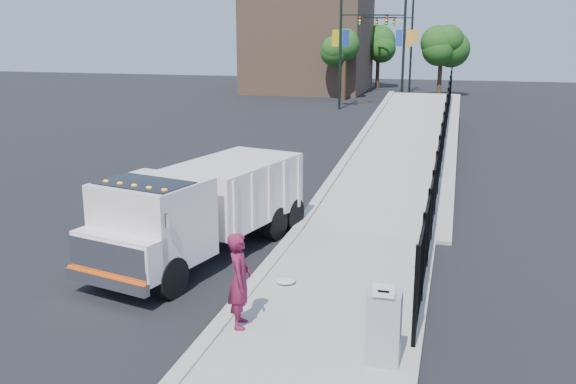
# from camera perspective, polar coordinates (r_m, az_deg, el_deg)

# --- Properties ---
(ground) EXTENTS (120.00, 120.00, 0.00)m
(ground) POSITION_cam_1_polar(r_m,az_deg,el_deg) (14.04, -3.10, -8.53)
(ground) COLOR black
(ground) RESTS_ON ground
(sidewalk) EXTENTS (3.55, 12.00, 0.12)m
(sidewalk) POSITION_cam_1_polar(r_m,az_deg,el_deg) (11.81, 2.96, -12.85)
(sidewalk) COLOR #9E998E
(sidewalk) RESTS_ON ground
(curb) EXTENTS (0.30, 12.00, 0.16)m
(curb) POSITION_cam_1_polar(r_m,az_deg,el_deg) (12.29, -6.04, -11.66)
(curb) COLOR #ADAAA3
(curb) RESTS_ON ground
(ramp) EXTENTS (3.95, 24.06, 3.19)m
(ramp) POSITION_cam_1_polar(r_m,az_deg,el_deg) (28.87, 10.83, 3.22)
(ramp) COLOR #9E998E
(ramp) RESTS_ON ground
(iron_fence) EXTENTS (0.10, 28.00, 1.80)m
(iron_fence) POSITION_cam_1_polar(r_m,az_deg,el_deg) (24.71, 13.51, 3.35)
(iron_fence) COLOR black
(iron_fence) RESTS_ON ground
(truck) EXTENTS (3.69, 7.04, 2.30)m
(truck) POSITION_cam_1_polar(r_m,az_deg,el_deg) (15.62, -7.84, -1.22)
(truck) COLOR black
(truck) RESTS_ON ground
(worker) EXTENTS (0.57, 0.74, 1.79)m
(worker) POSITION_cam_1_polar(r_m,az_deg,el_deg) (11.78, -4.32, -7.83)
(worker) COLOR maroon
(worker) RESTS_ON sidewalk
(utility_cabinet) EXTENTS (0.55, 0.40, 1.25)m
(utility_cabinet) POSITION_cam_1_polar(r_m,az_deg,el_deg) (10.72, 8.49, -11.86)
(utility_cabinet) COLOR gray
(utility_cabinet) RESTS_ON sidewalk
(arrow_sign) EXTENTS (0.35, 0.04, 0.22)m
(arrow_sign) POSITION_cam_1_polar(r_m,az_deg,el_deg) (10.22, 8.50, -8.70)
(arrow_sign) COLOR white
(arrow_sign) RESTS_ON utility_cabinet
(debris) EXTENTS (0.44, 0.44, 0.11)m
(debris) POSITION_cam_1_polar(r_m,az_deg,el_deg) (13.95, -0.20, -7.87)
(debris) COLOR silver
(debris) RESTS_ON sidewalk
(light_pole_0) EXTENTS (3.77, 0.22, 8.00)m
(light_pole_0) POSITION_cam_1_polar(r_m,az_deg,el_deg) (44.59, 5.08, 12.91)
(light_pole_0) COLOR black
(light_pole_0) RESTS_ON ground
(light_pole_1) EXTENTS (3.78, 0.22, 8.00)m
(light_pole_1) POSITION_cam_1_polar(r_m,az_deg,el_deg) (45.32, 9.87, 12.78)
(light_pole_1) COLOR black
(light_pole_1) RESTS_ON ground
(light_pole_2) EXTENTS (3.77, 0.22, 8.00)m
(light_pole_2) POSITION_cam_1_polar(r_m,az_deg,el_deg) (55.49, 6.46, 13.15)
(light_pole_2) COLOR black
(light_pole_2) RESTS_ON ground
(light_pole_3) EXTENTS (3.77, 0.22, 8.00)m
(light_pole_3) POSITION_cam_1_polar(r_m,az_deg,el_deg) (57.46, 10.61, 13.04)
(light_pole_3) COLOR black
(light_pole_3) RESTS_ON ground
(tree_0) EXTENTS (2.45, 2.45, 5.22)m
(tree_0) POSITION_cam_1_polar(r_m,az_deg,el_deg) (50.33, 5.02, 12.58)
(tree_0) COLOR #382314
(tree_0) RESTS_ON ground
(tree_1) EXTENTS (2.71, 2.71, 5.35)m
(tree_1) POSITION_cam_1_polar(r_m,az_deg,el_deg) (53.92, 13.48, 12.39)
(tree_1) COLOR #382314
(tree_1) RESTS_ON ground
(tree_2) EXTENTS (3.10, 3.10, 5.55)m
(tree_2) POSITION_cam_1_polar(r_m,az_deg,el_deg) (61.53, 8.04, 12.85)
(tree_2) COLOR #382314
(tree_2) RESTS_ON ground
(building) EXTENTS (10.00, 10.00, 8.00)m
(building) POSITION_cam_1_polar(r_m,az_deg,el_deg) (57.80, 1.89, 12.92)
(building) COLOR #8C664C
(building) RESTS_ON ground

